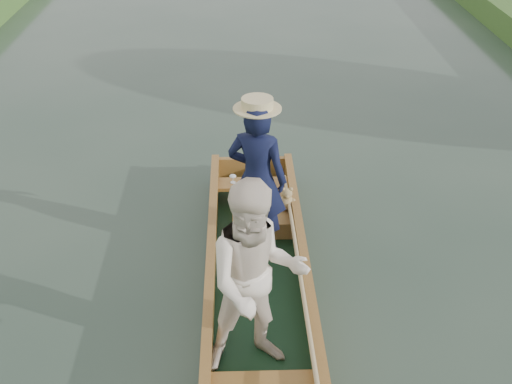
{
  "coord_description": "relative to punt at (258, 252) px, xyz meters",
  "views": [
    {
      "loc": [
        -0.2,
        -5.52,
        4.6
      ],
      "look_at": [
        0.0,
        0.6,
        0.95
      ],
      "focal_mm": 45.0,
      "sensor_mm": 36.0,
      "label": 1
    }
  ],
  "objects": [
    {
      "name": "punt",
      "position": [
        0.0,
        0.0,
        0.0
      ],
      "size": [
        1.16,
        5.0,
        2.03
      ],
      "color": "black",
      "rests_on": "ground"
    },
    {
      "name": "ground",
      "position": [
        0.01,
        0.26,
        -0.75
      ],
      "size": [
        120.0,
        120.0,
        0.0
      ],
      "primitive_type": "plane",
      "color": "#283D30",
      "rests_on": "ground"
    }
  ]
}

